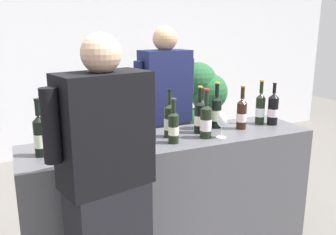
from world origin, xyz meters
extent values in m
cube|color=white|center=(0.00, 2.60, 1.40)|extent=(8.00, 0.10, 2.80)
cube|color=#4C4C51|center=(0.00, 0.00, 0.45)|extent=(2.08, 0.54, 0.90)
cylinder|color=black|center=(0.20, -0.10, 1.01)|extent=(0.08, 0.08, 0.21)
cone|color=black|center=(0.20, -0.10, 1.13)|extent=(0.08, 0.08, 0.03)
cylinder|color=black|center=(0.20, -0.10, 1.19)|extent=(0.03, 0.03, 0.09)
cylinder|color=maroon|center=(0.20, -0.10, 1.25)|extent=(0.03, 0.03, 0.01)
cylinder|color=white|center=(0.20, -0.10, 1.00)|extent=(0.08, 0.08, 0.08)
cylinder|color=black|center=(-0.88, -0.01, 1.01)|extent=(0.07, 0.07, 0.21)
cone|color=black|center=(-0.88, -0.01, 1.14)|extent=(0.07, 0.07, 0.04)
cylinder|color=black|center=(-0.88, -0.01, 1.20)|extent=(0.03, 0.03, 0.09)
cylinder|color=black|center=(-0.88, -0.01, 1.25)|extent=(0.03, 0.03, 0.01)
cylinder|color=silver|center=(-0.88, -0.01, 1.00)|extent=(0.07, 0.07, 0.08)
cylinder|color=black|center=(0.29, 0.12, 1.00)|extent=(0.08, 0.08, 0.20)
cone|color=black|center=(0.29, 0.12, 1.12)|extent=(0.08, 0.08, 0.04)
cylinder|color=black|center=(0.29, 0.12, 1.18)|extent=(0.03, 0.03, 0.07)
cylinder|color=#333338|center=(0.29, 0.12, 1.22)|extent=(0.03, 0.03, 0.01)
cylinder|color=black|center=(0.79, 0.06, 1.01)|extent=(0.07, 0.07, 0.21)
cone|color=black|center=(0.79, 0.06, 1.13)|extent=(0.07, 0.07, 0.04)
cylinder|color=black|center=(0.79, 0.06, 1.20)|extent=(0.03, 0.03, 0.09)
cylinder|color=#B79333|center=(0.79, 0.06, 1.25)|extent=(0.03, 0.03, 0.01)
cylinder|color=silver|center=(0.79, 0.06, 1.00)|extent=(0.07, 0.07, 0.07)
cylinder|color=black|center=(-0.05, -0.11, 1.00)|extent=(0.07, 0.07, 0.19)
cone|color=black|center=(-0.05, -0.11, 1.11)|extent=(0.07, 0.07, 0.03)
cylinder|color=black|center=(-0.05, -0.11, 1.16)|extent=(0.03, 0.03, 0.07)
cylinder|color=#333338|center=(-0.05, -0.11, 1.20)|extent=(0.04, 0.04, 0.01)
cylinder|color=#ECE7C2|center=(-0.05, -0.11, 0.99)|extent=(0.07, 0.07, 0.06)
cylinder|color=black|center=(-0.21, 0.09, 1.00)|extent=(0.08, 0.08, 0.19)
cone|color=black|center=(-0.21, 0.09, 1.12)|extent=(0.08, 0.08, 0.04)
cylinder|color=black|center=(-0.21, 0.09, 1.18)|extent=(0.03, 0.03, 0.08)
cylinder|color=#B79333|center=(-0.21, 0.09, 1.22)|extent=(0.03, 0.03, 0.01)
cylinder|color=black|center=(0.87, -0.01, 1.01)|extent=(0.08, 0.08, 0.22)
cone|color=black|center=(0.87, -0.01, 1.14)|extent=(0.08, 0.08, 0.04)
cylinder|color=black|center=(0.87, -0.01, 1.19)|extent=(0.03, 0.03, 0.07)
cylinder|color=black|center=(0.87, -0.01, 1.23)|extent=(0.03, 0.03, 0.01)
cylinder|color=silver|center=(0.87, -0.01, 1.00)|extent=(0.08, 0.08, 0.06)
cylinder|color=black|center=(0.57, -0.01, 1.00)|extent=(0.07, 0.07, 0.20)
cone|color=black|center=(0.57, -0.01, 1.12)|extent=(0.07, 0.07, 0.04)
cylinder|color=black|center=(0.57, -0.01, 1.18)|extent=(0.03, 0.03, 0.09)
cylinder|color=#B79333|center=(0.57, -0.01, 1.23)|extent=(0.03, 0.03, 0.01)
cylinder|color=silver|center=(0.57, -0.01, 0.99)|extent=(0.08, 0.08, 0.06)
cylinder|color=black|center=(-0.02, 0.03, 1.01)|extent=(0.08, 0.08, 0.21)
cone|color=black|center=(-0.02, 0.03, 1.13)|extent=(0.08, 0.08, 0.03)
cylinder|color=black|center=(-0.02, 0.03, 1.19)|extent=(0.03, 0.03, 0.09)
cylinder|color=black|center=(-0.02, 0.03, 1.24)|extent=(0.03, 0.03, 0.01)
cylinder|color=silver|center=(-0.02, 0.03, 1.00)|extent=(0.08, 0.08, 0.08)
cylinder|color=black|center=(0.41, 0.10, 1.01)|extent=(0.08, 0.08, 0.22)
cone|color=black|center=(0.41, 0.10, 1.13)|extent=(0.08, 0.08, 0.03)
cylinder|color=black|center=(0.41, 0.10, 1.20)|extent=(0.03, 0.03, 0.10)
cylinder|color=#B79333|center=(0.41, 0.10, 1.25)|extent=(0.04, 0.04, 0.01)
cylinder|color=silver|center=(0.41, 0.10, 1.00)|extent=(0.08, 0.08, 0.08)
cylinder|color=black|center=(0.22, 0.03, 1.01)|extent=(0.08, 0.08, 0.21)
cone|color=black|center=(0.22, 0.03, 1.13)|extent=(0.08, 0.08, 0.03)
cylinder|color=black|center=(0.22, 0.03, 1.19)|extent=(0.03, 0.03, 0.10)
cylinder|color=#B79333|center=(0.22, 0.03, 1.24)|extent=(0.03, 0.03, 0.01)
cylinder|color=white|center=(0.22, 0.03, 1.00)|extent=(0.08, 0.08, 0.07)
cylinder|color=silver|center=(0.31, -0.14, 0.91)|extent=(0.07, 0.07, 0.00)
cylinder|color=silver|center=(0.31, -0.14, 0.95)|extent=(0.01, 0.01, 0.08)
ellipsoid|color=silver|center=(0.31, -0.14, 1.03)|extent=(0.07, 0.07, 0.10)
ellipsoid|color=maroon|center=(0.31, -0.14, 1.01)|extent=(0.05, 0.05, 0.04)
cylinder|color=silver|center=(-0.59, 0.01, 1.02)|extent=(0.18, 0.18, 0.23)
torus|color=silver|center=(-0.59, 0.01, 1.14)|extent=(0.19, 0.19, 0.01)
cube|color=black|center=(0.21, 0.62, 0.43)|extent=(0.40, 0.27, 0.85)
cube|color=#191E47|center=(0.21, 0.62, 1.16)|extent=(0.44, 0.27, 0.62)
sphere|color=tan|center=(0.21, 0.62, 1.57)|extent=(0.21, 0.21, 0.21)
cylinder|color=#191E47|center=(0.46, 0.64, 1.24)|extent=(0.08, 0.08, 0.31)
cylinder|color=#191E47|center=(-0.04, 0.60, 1.24)|extent=(0.08, 0.08, 0.31)
cube|color=black|center=(-0.62, -0.52, 1.16)|extent=(0.48, 0.34, 0.57)
sphere|color=#D8AD8C|center=(-0.62, -0.52, 1.54)|extent=(0.19, 0.19, 0.19)
cylinder|color=black|center=(-0.87, -0.58, 1.23)|extent=(0.08, 0.08, 0.34)
cylinder|color=black|center=(-0.36, -0.46, 1.23)|extent=(0.08, 0.08, 0.34)
cylinder|color=brown|center=(0.92, 1.19, 0.14)|extent=(0.35, 0.35, 0.28)
sphere|color=#23562D|center=(0.99, 1.23, 0.91)|extent=(0.34, 0.34, 0.34)
sphere|color=#23562D|center=(0.88, 1.24, 1.09)|extent=(0.41, 0.41, 0.41)
sphere|color=#23562D|center=(0.92, 1.19, 0.62)|extent=(0.37, 0.37, 0.37)
sphere|color=#23562D|center=(0.98, 1.18, 0.97)|extent=(0.42, 0.42, 0.42)
sphere|color=#23562D|center=(0.82, 1.09, 0.64)|extent=(0.38, 0.38, 0.38)
cylinder|color=#4C3823|center=(0.92, 1.19, 0.58)|extent=(0.05, 0.05, 0.60)
camera|label=1|loc=(-1.01, -2.14, 1.64)|focal=37.64mm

